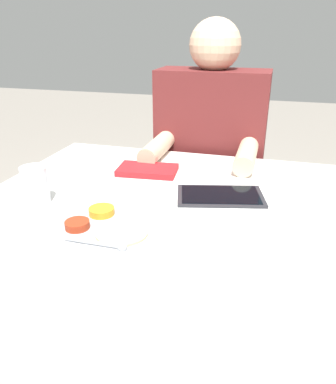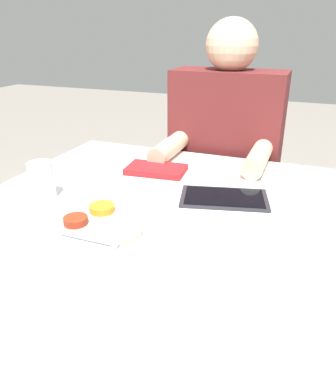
# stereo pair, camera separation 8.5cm
# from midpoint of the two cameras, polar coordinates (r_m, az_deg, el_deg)

# --- Properties ---
(dining_table) EXTENTS (1.09, 0.90, 0.73)m
(dining_table) POSITION_cam_midpoint_polar(r_m,az_deg,el_deg) (1.25, 2.45, -16.79)
(dining_table) COLOR silver
(dining_table) RESTS_ON ground_plane
(thali_tray) EXTENTS (0.28, 0.28, 0.03)m
(thali_tray) POSITION_cam_midpoint_polar(r_m,az_deg,el_deg) (0.92, -7.41, -5.11)
(thali_tray) COLOR #B7BABF
(thali_tray) RESTS_ON dining_table
(red_notebook) EXTENTS (0.21, 0.13, 0.02)m
(red_notebook) POSITION_cam_midpoint_polar(r_m,az_deg,el_deg) (1.26, 0.11, 3.35)
(red_notebook) COLOR silver
(red_notebook) RESTS_ON dining_table
(tablet_device) EXTENTS (0.27, 0.20, 0.01)m
(tablet_device) POSITION_cam_midpoint_polar(r_m,az_deg,el_deg) (1.08, 10.77, -0.94)
(tablet_device) COLOR #28282D
(tablet_device) RESTS_ON dining_table
(person_diner) EXTENTS (0.44, 0.46, 1.22)m
(person_diner) POSITION_cam_midpoint_polar(r_m,az_deg,el_deg) (1.63, 9.84, 1.47)
(person_diner) COLOR black
(person_diner) RESTS_ON ground_plane
(drinking_glass) EXTENTS (0.07, 0.07, 0.11)m
(drinking_glass) POSITION_cam_midpoint_polar(r_m,az_deg,el_deg) (1.10, -16.59, 1.65)
(drinking_glass) COLOR silver
(drinking_glass) RESTS_ON dining_table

